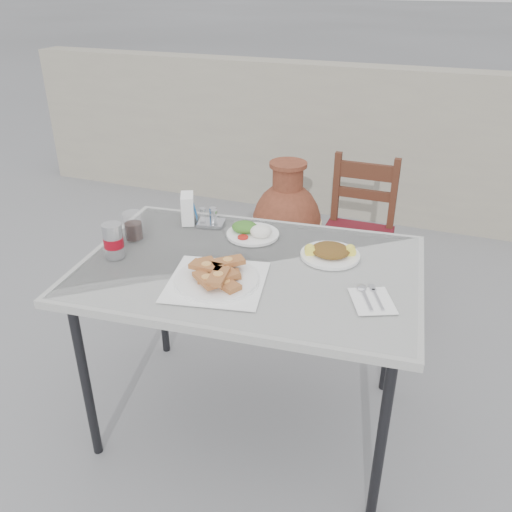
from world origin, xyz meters
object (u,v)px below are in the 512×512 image
at_px(terracotta_urn, 286,225).
at_px(condiment_caddy, 211,219).
at_px(pide_plate, 216,274).
at_px(salad_rice_plate, 252,231).
at_px(napkin_holder, 188,209).
at_px(cola_glass, 133,227).
at_px(salad_chopped_plate, 330,252).
at_px(chair, 357,233).
at_px(soda_can, 113,241).
at_px(cafe_table, 250,277).

bearing_deg(terracotta_urn, condiment_caddy, -91.98).
distance_m(pide_plate, salad_rice_plate, 0.42).
xyz_separation_m(pide_plate, napkin_holder, (-0.35, 0.45, 0.03)).
relative_size(pide_plate, cola_glass, 3.51).
xyz_separation_m(salad_chopped_plate, chair, (-0.06, 0.99, -0.36)).
relative_size(soda_can, napkin_holder, 1.08).
bearing_deg(cola_glass, terracotta_urn, 77.49).
bearing_deg(cola_glass, pide_plate, -23.48).
bearing_deg(pide_plate, salad_rice_plate, 92.87).
bearing_deg(cola_glass, cafe_table, -4.23).
bearing_deg(condiment_caddy, napkin_holder, -175.65).
relative_size(napkin_holder, terracotta_urn, 0.17).
bearing_deg(soda_can, salad_rice_plate, 40.58).
bearing_deg(chair, terracotta_urn, 161.81).
distance_m(salad_chopped_plate, terracotta_urn, 1.35).
distance_m(cafe_table, condiment_caddy, 0.42).
bearing_deg(condiment_caddy, salad_chopped_plate, -10.58).
xyz_separation_m(cola_glass, chair, (0.77, 1.12, -0.40)).
distance_m(cola_glass, condiment_caddy, 0.35).
bearing_deg(cafe_table, soda_can, -165.80).
relative_size(napkin_holder, chair, 0.15).
bearing_deg(chair, salad_chopped_plate, -86.41).
bearing_deg(chair, pide_plate, -101.96).
height_order(pide_plate, napkin_holder, napkin_holder).
bearing_deg(cafe_table, salad_rice_plate, 108.96).
xyz_separation_m(soda_can, cola_glass, (-0.02, 0.17, -0.02)).
xyz_separation_m(cola_glass, terracotta_urn, (0.28, 1.28, -0.49)).
bearing_deg(condiment_caddy, salad_rice_plate, -9.77).
xyz_separation_m(salad_rice_plate, cola_glass, (-0.47, -0.21, 0.03)).
bearing_deg(salad_chopped_plate, pide_plate, -134.86).
relative_size(soda_can, terracotta_urn, 0.18).
xyz_separation_m(condiment_caddy, chair, (0.52, 0.88, -0.37)).
height_order(cafe_table, chair, chair).
bearing_deg(soda_can, pide_plate, -4.47).
bearing_deg(salad_chopped_plate, napkin_holder, 171.73).
distance_m(salad_rice_plate, condiment_caddy, 0.22).
distance_m(salad_rice_plate, napkin_holder, 0.33).
height_order(salad_chopped_plate, cola_glass, cola_glass).
bearing_deg(salad_rice_plate, salad_chopped_plate, -11.05).
bearing_deg(soda_can, cafe_table, 14.20).
distance_m(soda_can, cola_glass, 0.18).
xyz_separation_m(salad_rice_plate, napkin_holder, (-0.33, 0.03, 0.05)).
bearing_deg(cola_glass, salad_chopped_plate, 9.23).
distance_m(napkin_holder, condiment_caddy, 0.12).
xyz_separation_m(cafe_table, chair, (0.22, 1.16, -0.29)).
distance_m(cafe_table, napkin_holder, 0.51).
relative_size(salad_rice_plate, chair, 0.26).
bearing_deg(napkin_holder, condiment_caddy, -21.65).
bearing_deg(napkin_holder, terracotta_urn, 56.13).
relative_size(soda_can, chair, 0.16).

